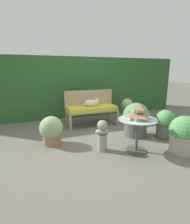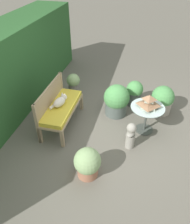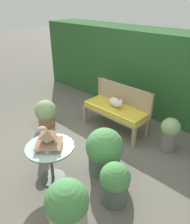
% 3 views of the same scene
% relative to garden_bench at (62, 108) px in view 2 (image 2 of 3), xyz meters
% --- Properties ---
extents(ground, '(30.00, 30.00, 0.00)m').
position_rel_garden_bench_xyz_m(ground, '(-0.00, -1.03, -0.41)').
color(ground, '#666056').
extents(garden_bench, '(1.29, 0.51, 0.49)m').
position_rel_garden_bench_xyz_m(garden_bench, '(0.00, 0.00, 0.00)').
color(garden_bench, tan).
rests_on(garden_bench, ground).
extents(bench_backrest, '(1.29, 0.06, 0.88)m').
position_rel_garden_bench_xyz_m(bench_backrest, '(0.00, 0.23, 0.21)').
color(bench_backrest, tan).
rests_on(bench_backrest, ground).
extents(cat, '(0.39, 0.29, 0.22)m').
position_rel_garden_bench_xyz_m(cat, '(-0.01, 0.02, 0.17)').
color(cat, silver).
rests_on(cat, garden_bench).
extents(patio_table, '(0.65, 0.65, 0.58)m').
position_rel_garden_bench_xyz_m(patio_table, '(0.22, -1.67, 0.05)').
color(patio_table, '#424742').
rests_on(patio_table, ground).
extents(pagoda_birdhouse, '(0.35, 0.35, 0.26)m').
position_rel_garden_bench_xyz_m(pagoda_birdhouse, '(0.22, -1.67, 0.28)').
color(pagoda_birdhouse, '#B2BCA8').
rests_on(pagoda_birdhouse, patio_table).
extents(garden_bust, '(0.27, 0.19, 0.55)m').
position_rel_garden_bench_xyz_m(garden_bust, '(-0.32, -1.44, -0.12)').
color(garden_bust, gray).
rests_on(garden_bust, ground).
extents(potted_plant_path_edge, '(0.50, 0.50, 0.64)m').
position_rel_garden_bench_xyz_m(potted_plant_path_edge, '(0.95, -1.98, -0.10)').
color(potted_plant_path_edge, '#ADA393').
rests_on(potted_plant_path_edge, ground).
extents(potted_plant_table_far, '(0.32, 0.32, 0.61)m').
position_rel_garden_bench_xyz_m(potted_plant_table_far, '(1.08, 0.12, -0.06)').
color(potted_plant_table_far, slate).
rests_on(potted_plant_table_far, ground).
extents(potted_plant_patio_mid, '(0.44, 0.44, 0.54)m').
position_rel_garden_bench_xyz_m(potted_plant_patio_mid, '(-1.11, -0.84, -0.14)').
color(potted_plant_patio_mid, '#9E664C').
rests_on(potted_plant_patio_mid, ground).
extents(potted_plant_table_near, '(0.56, 0.56, 0.71)m').
position_rel_garden_bench_xyz_m(potted_plant_table_near, '(0.63, -1.01, -0.06)').
color(potted_plant_table_near, '#4C5651').
rests_on(potted_plant_table_near, ground).
extents(potted_plant_bench_right, '(0.39, 0.39, 0.60)m').
position_rel_garden_bench_xyz_m(potted_plant_bench_right, '(1.11, -1.36, -0.10)').
color(potted_plant_bench_right, '#4C5651').
rests_on(potted_plant_bench_right, ground).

